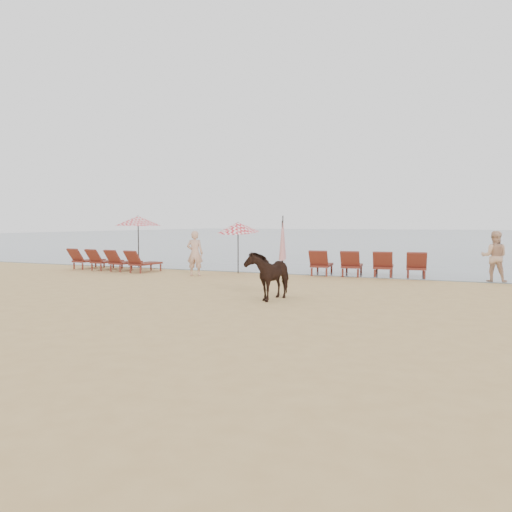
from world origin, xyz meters
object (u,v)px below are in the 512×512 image
Objects in this scene: umbrella_open_left_b at (238,227)px; umbrella_closed_right at (282,241)px; beachgoer_right_a at (494,257)px; umbrella_open_left_a at (138,221)px; lounger_cluster_right at (367,264)px; lounger_cluster_left at (113,260)px; beachgoer_left at (195,253)px; cow at (269,275)px; umbrella_closed_left at (283,238)px.

umbrella_open_left_b reaches higher than umbrella_closed_right.
umbrella_open_left_a is at bearing 3.44° from beachgoer_right_a.
lounger_cluster_right is at bearing 1.86° from beachgoer_right_a.
umbrella_open_left_b is 1.98m from umbrella_closed_right.
lounger_cluster_left is at bearing -176.01° from lounger_cluster_right.
umbrella_open_left_a is at bearing 175.35° from lounger_cluster_right.
beachgoer_left is at bearing 14.73° from beachgoer_right_a.
umbrella_open_left_a is at bearing 89.90° from lounger_cluster_left.
beachgoer_right_a is at bearing 55.82° from cow.
lounger_cluster_left is 2.47m from umbrella_open_left_a.
lounger_cluster_left is at bearing 159.11° from cow.
umbrella_open_left_b is 1.38× the size of cow.
cow reaches higher than lounger_cluster_right.
umbrella_open_left_a is (0.18, 1.69, 1.79)m from lounger_cluster_left.
beachgoer_left is at bearing 0.21° from lounger_cluster_left.
lounger_cluster_left is 2.36× the size of beachgoer_left.
umbrella_closed_left is 1.34× the size of beachgoer_left.
lounger_cluster_left is 10.84m from cow.
umbrella_closed_right is 1.20× the size of beachgoer_right_a.
umbrella_closed_right is 7.39m from cow.
cow is 6.82m from beachgoer_left.
beachgoer_right_a reaches higher than lounger_cluster_right.
lounger_cluster_right reaches higher than lounger_cluster_left.
umbrella_open_left_b is 0.92× the size of umbrella_closed_left.
umbrella_closed_right is 1.21× the size of beachgoer_left.
lounger_cluster_right is 2.08× the size of umbrella_closed_right.
beachgoer_right_a reaches higher than cow.
umbrella_open_left_b is at bearing -177.20° from lounger_cluster_right.
umbrella_open_left_b is 1.22× the size of beachgoer_right_a.
umbrella_open_left_a is at bearing 151.25° from cow.
umbrella_open_left_a reaches higher than lounger_cluster_right.
umbrella_closed_left is 1.32× the size of beachgoer_right_a.
umbrella_closed_right is at bearing -153.38° from beachgoer_left.
umbrella_closed_left is at bearing 22.38° from lounger_cluster_left.
lounger_cluster_left is at bearing -165.00° from umbrella_closed_right.
cow is at bearing -72.94° from umbrella_closed_left.
cow is (-1.46, -7.03, 0.20)m from lounger_cluster_right.
lounger_cluster_right is 7.18m from cow.
lounger_cluster_right is 2.84× the size of cow.
umbrella_closed_left is 7.58m from cow.
umbrella_closed_right is 8.25m from beachgoer_right_a.
beachgoer_left is (4.36, -2.16, -1.33)m from umbrella_open_left_a.
cow is at bearing -107.96° from lounger_cluster_right.
umbrella_open_left_a is 5.04m from beachgoer_left.
beachgoer_left is (-5.06, 4.57, 0.23)m from cow.
umbrella_closed_right is at bearing -79.79° from umbrella_closed_left.
umbrella_closed_right reaches higher than beachgoer_left.
umbrella_open_left_a is (-10.88, -0.30, 1.75)m from lounger_cluster_right.
cow is (9.60, -5.04, 0.23)m from lounger_cluster_left.
umbrella_closed_right is at bearing 34.22° from umbrella_open_left_b.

